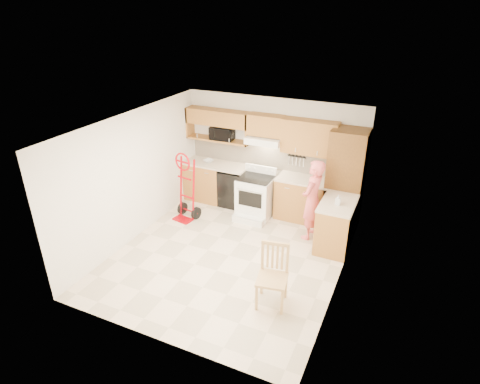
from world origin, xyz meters
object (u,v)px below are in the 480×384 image
Objects in this scene: microwave at (222,133)px; range at (255,194)px; person at (312,200)px; hand_truck at (184,190)px; dining_chair at (272,277)px.

microwave reaches higher than range.
microwave is 0.49× the size of range.
person reaches higher than range.
hand_truck is (-2.65, -0.39, -0.13)m from person.
range is at bearing 38.53° from hand_truck.
dining_chair is (2.32, -2.98, -1.13)m from microwave.
person is (2.33, -0.79, -0.82)m from microwave.
person reaches higher than dining_chair.
dining_chair is (2.64, -1.79, -0.18)m from hand_truck.
microwave is at bearing 153.95° from range.
range is 2.82m from dining_chair.
person is 2.20m from dining_chair.
range is 0.66× the size of person.
microwave is at bearing -98.70° from person.
person is 1.62× the size of dining_chair.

